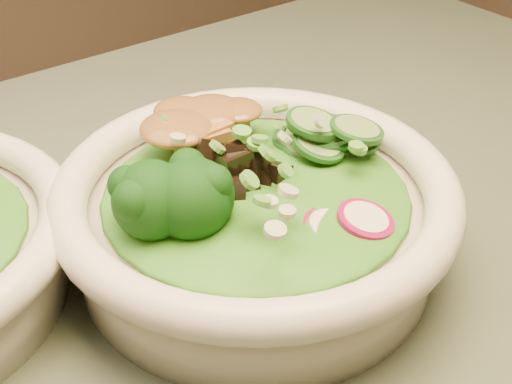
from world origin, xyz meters
TOP-DOWN VIEW (x-y plane):
  - dining_table at (0.00, 0.00)m, footprint 1.20×0.80m
  - salad_bowl at (-0.00, -0.04)m, footprint 0.30×0.30m
  - lettuce_bed at (-0.00, -0.04)m, footprint 0.23×0.23m
  - broccoli_florets at (-0.07, -0.05)m, footprint 0.11×0.11m
  - radish_slices at (0.01, -0.11)m, footprint 0.13×0.09m
  - cucumber_slices at (0.07, -0.03)m, footprint 0.10×0.10m
  - mushroom_heap at (-0.00, -0.02)m, footprint 0.10×0.10m
  - tofu_cubes at (-0.01, 0.03)m, footprint 0.12×0.10m
  - peanut_sauce at (-0.01, 0.03)m, footprint 0.08×0.06m
  - scallion_garnish at (-0.00, -0.04)m, footprint 0.22×0.22m

SIDE VIEW (x-z plane):
  - dining_table at x=0.00m, z-range 0.26..1.01m
  - salad_bowl at x=0.00m, z-range 0.75..0.84m
  - lettuce_bed at x=0.00m, z-range 0.80..0.83m
  - radish_slices at x=0.01m, z-range 0.81..0.83m
  - cucumber_slices at x=0.07m, z-range 0.81..0.85m
  - tofu_cubes at x=-0.01m, z-range 0.81..0.85m
  - mushroom_heap at x=0.00m, z-range 0.81..0.86m
  - broccoli_florets at x=-0.07m, z-range 0.81..0.86m
  - scallion_garnish at x=0.00m, z-range 0.83..0.86m
  - peanut_sauce at x=-0.01m, z-range 0.84..0.85m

